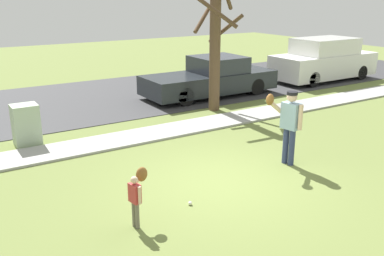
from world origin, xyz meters
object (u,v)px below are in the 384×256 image
person_adult (289,120)px  utility_cabinet (26,125)px  parked_van_white (324,60)px  parked_pickup_dark (211,78)px  baseball (190,203)px  street_tree_near (215,44)px  person_child (137,190)px

person_adult → utility_cabinet: (-4.78, 4.62, -0.54)m
utility_cabinet → parked_van_white: 13.44m
person_adult → parked_pickup_dark: bearing=-120.0°
person_adult → parked_pickup_dark: 7.15m
person_adult → parked_pickup_dark: size_ratio=0.33×
utility_cabinet → parked_pickup_dark: bearing=15.9°
person_adult → baseball: (-2.96, -0.54, -1.04)m
parked_pickup_dark → parked_van_white: 6.04m
parked_van_white → utility_cabinet: bearing=8.2°
baseball → parked_pickup_dark: size_ratio=0.01×
person_adult → baseball: size_ratio=23.20×
baseball → utility_cabinet: utility_cabinet is taller
utility_cabinet → baseball: bearing=-70.7°
street_tree_near → person_adult: bearing=-105.8°
person_child → street_tree_near: (5.47, 5.55, 1.56)m
person_child → parked_pickup_dark: (6.58, 7.36, 0.03)m
baseball → parked_van_white: bearing=31.6°
person_child → parked_van_white: bearing=20.1°
parked_pickup_dark → parked_van_white: parked_van_white is taller
baseball → parked_van_white: (11.49, 7.07, 0.87)m
person_child → parked_van_white: 14.53m
utility_cabinet → parked_van_white: (13.30, 1.91, 0.37)m
person_child → utility_cabinet: 5.33m
parked_pickup_dark → street_tree_near: bearing=58.4°
parked_pickup_dark → person_adult: bearing=69.6°
person_adult → street_tree_near: 5.20m
person_child → utility_cabinet: (-0.69, 5.29, -0.11)m
street_tree_near → person_child: bearing=-134.6°
person_child → parked_pickup_dark: bearing=38.6°
person_child → street_tree_near: size_ratio=0.24×
person_adult → person_child: 4.16m
baseball → parked_pickup_dark: 9.08m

